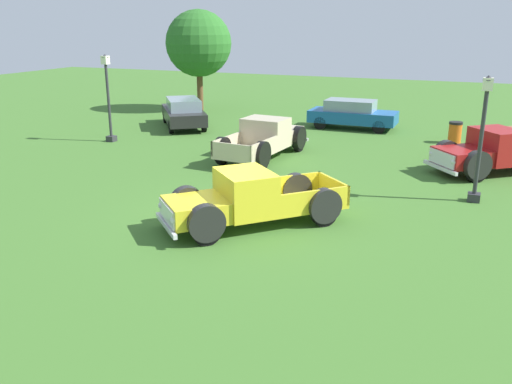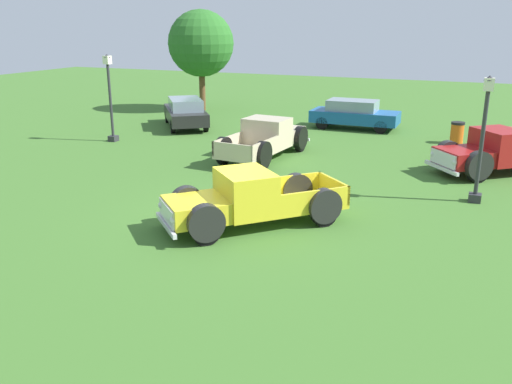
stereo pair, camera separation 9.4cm
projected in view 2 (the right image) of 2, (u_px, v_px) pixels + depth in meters
ground_plane at (237, 218)px, 15.04m from camera, size 80.00×80.00×0.00m
pickup_truck_foreground at (244, 201)px, 14.25m from camera, size 4.60×4.68×1.49m
pickup_truck_behind_left at (268, 138)px, 21.80m from camera, size 2.33×5.16×1.53m
pickup_truck_behind_right at (496, 152)px, 19.30m from camera, size 5.10×4.65×1.57m
sedan_distant_a at (186, 112)px, 27.75m from camera, size 4.09×4.59×1.47m
sedan_distant_b at (354, 114)px, 27.35m from camera, size 4.31×1.79×1.44m
lamp_post_near at (482, 138)px, 15.82m from camera, size 0.36×0.36×3.73m
lamp_post_far at (110, 96)px, 24.09m from camera, size 0.36×0.36×3.83m
trash_can at (457, 133)px, 24.13m from camera, size 0.59×0.59×0.95m
oak_tree_east at (201, 44)px, 32.15m from camera, size 3.87×3.87×5.88m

